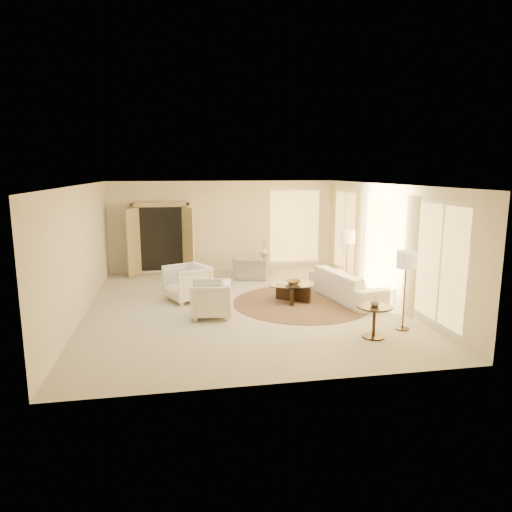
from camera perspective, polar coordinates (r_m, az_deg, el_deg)
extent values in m
cube|color=beige|center=(10.70, -1.74, -6.31)|extent=(7.00, 8.00, 0.02)
cube|color=white|center=(10.24, -1.83, 8.91)|extent=(7.00, 8.00, 0.02)
cube|color=beige|center=(14.31, -4.14, 3.74)|extent=(7.00, 0.04, 2.80)
cube|color=beige|center=(6.53, 3.38, -4.50)|extent=(7.00, 0.04, 2.80)
cube|color=beige|center=(10.47, -21.10, 0.53)|extent=(0.04, 8.00, 2.80)
cube|color=beige|center=(11.42, 15.87, 1.62)|extent=(0.04, 8.00, 2.80)
cube|color=tan|center=(14.17, -11.74, 2.17)|extent=(1.80, 0.12, 2.16)
cube|color=tan|center=(13.96, -15.04, 1.69)|extent=(0.35, 0.66, 2.00)
cube|color=tan|center=(13.91, -8.46, 1.91)|extent=(0.35, 0.66, 2.00)
cylinder|color=#3B261A|center=(11.00, 5.72, -5.81)|extent=(3.65, 3.65, 0.01)
imported|color=white|center=(11.41, 11.54, -3.54)|extent=(1.39, 2.57, 0.71)
imported|color=white|center=(11.17, -8.60, -3.13)|extent=(1.17, 1.20, 0.95)
imported|color=white|center=(9.87, -5.66, -5.17)|extent=(0.88, 0.92, 0.86)
imported|color=gray|center=(13.25, -0.54, -1.01)|extent=(1.15, 0.93, 0.87)
cube|color=black|center=(11.05, 4.65, -4.68)|extent=(0.74, 0.62, 0.40)
cube|color=black|center=(11.05, 4.65, -4.68)|extent=(0.36, 0.87, 0.40)
cylinder|color=white|center=(10.99, 4.67, -3.53)|extent=(1.47, 1.47, 0.02)
cylinder|color=black|center=(9.03, 14.44, -9.73)|extent=(0.41, 0.41, 0.03)
cylinder|color=black|center=(8.94, 14.53, -8.00)|extent=(0.06, 0.06, 0.58)
cylinder|color=black|center=(8.85, 14.62, -6.15)|extent=(0.66, 0.66, 0.03)
cylinder|color=#2E241C|center=(14.13, 1.00, -2.03)|extent=(0.37, 0.37, 0.03)
cylinder|color=#2E241C|center=(14.08, 1.00, -1.00)|extent=(0.06, 0.06, 0.52)
cylinder|color=white|center=(14.03, 1.01, 0.08)|extent=(0.48, 0.48, 0.03)
cylinder|color=#2E241C|center=(12.29, 11.13, -4.15)|extent=(0.27, 0.27, 0.03)
cylinder|color=#2E241C|center=(12.15, 11.24, -1.13)|extent=(0.03, 0.03, 1.35)
cylinder|color=beige|center=(12.02, 11.37, 2.40)|extent=(0.39, 0.39, 0.33)
cylinder|color=#2E241C|center=(9.62, 17.82, -8.64)|extent=(0.27, 0.27, 0.03)
cylinder|color=#2E241C|center=(9.43, 18.05, -4.89)|extent=(0.03, 0.03, 1.34)
cylinder|color=beige|center=(9.27, 18.31, -0.44)|extent=(0.38, 0.38, 0.32)
imported|color=brown|center=(10.98, 4.67, -3.27)|extent=(0.42, 0.42, 0.08)
imported|color=silver|center=(8.82, 14.65, -5.50)|extent=(0.22, 0.22, 0.19)
imported|color=silver|center=(14.01, 1.01, 0.58)|extent=(0.28, 0.28, 0.23)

